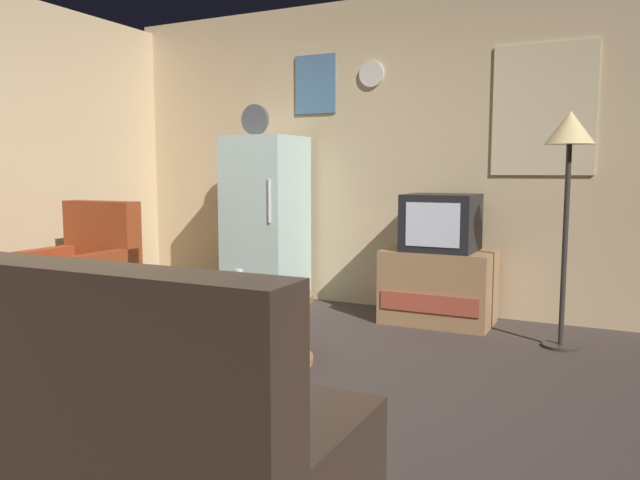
% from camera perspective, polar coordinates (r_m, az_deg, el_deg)
% --- Properties ---
extents(ground_plane, '(12.00, 12.00, 0.00)m').
position_cam_1_polar(ground_plane, '(3.46, -9.20, -13.82)').
color(ground_plane, '#3D332D').
extents(wall_with_art, '(5.20, 0.12, 2.67)m').
position_cam_1_polar(wall_with_art, '(5.43, 5.90, 7.93)').
color(wall_with_art, '#D1B284').
rests_on(wall_with_art, ground_plane).
extents(fridge, '(0.60, 0.62, 1.77)m').
position_cam_1_polar(fridge, '(5.47, -5.07, 1.77)').
color(fridge, silver).
rests_on(fridge, ground_plane).
extents(tv_stand, '(0.84, 0.53, 0.58)m').
position_cam_1_polar(tv_stand, '(4.93, 10.94, -4.28)').
color(tv_stand, '#9E754C').
rests_on(tv_stand, ground_plane).
extents(crt_tv, '(0.54, 0.51, 0.44)m').
position_cam_1_polar(crt_tv, '(4.86, 11.22, 1.62)').
color(crt_tv, black).
rests_on(crt_tv, tv_stand).
extents(standing_lamp, '(0.32, 0.32, 1.59)m').
position_cam_1_polar(standing_lamp, '(4.39, 22.19, 8.09)').
color(standing_lamp, '#332D28').
rests_on(standing_lamp, ground_plane).
extents(coffee_table, '(0.72, 0.72, 0.44)m').
position_cam_1_polar(coffee_table, '(3.89, -6.01, -8.17)').
color(coffee_table, '#9E754C').
rests_on(coffee_table, ground_plane).
extents(wine_glass, '(0.05, 0.05, 0.15)m').
position_cam_1_polar(wine_glass, '(3.88, -7.55, -3.79)').
color(wine_glass, silver).
rests_on(wine_glass, coffee_table).
extents(mug_ceramic_white, '(0.08, 0.08, 0.09)m').
position_cam_1_polar(mug_ceramic_white, '(3.89, -5.42, -4.18)').
color(mug_ceramic_white, silver).
rests_on(mug_ceramic_white, coffee_table).
extents(mug_ceramic_tan, '(0.08, 0.08, 0.09)m').
position_cam_1_polar(mug_ceramic_tan, '(3.83, -6.94, -4.37)').
color(mug_ceramic_tan, tan).
rests_on(mug_ceramic_tan, coffee_table).
extents(remote_control, '(0.15, 0.11, 0.02)m').
position_cam_1_polar(remote_control, '(3.80, -5.43, -4.97)').
color(remote_control, black).
rests_on(remote_control, coffee_table).
extents(armchair, '(0.68, 0.68, 0.96)m').
position_cam_1_polar(armchair, '(5.08, -21.11, -3.72)').
color(armchair, maroon).
rests_on(armchair, ground_plane).
extents(couch, '(1.70, 0.80, 0.92)m').
position_cam_1_polar(couch, '(2.34, -19.07, -16.07)').
color(couch, '#38281E').
rests_on(couch, ground_plane).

